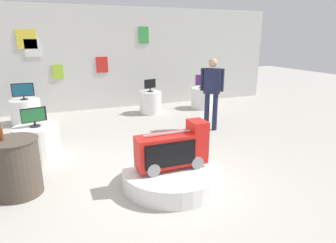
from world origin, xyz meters
The scene contains 15 objects.
ground_plane centered at (0.00, 0.00, 0.00)m, with size 30.00×30.00×0.00m, color #B2ADA3.
back_wall_display centered at (-0.01, 5.39, 1.57)m, with size 12.34×0.13×3.13m.
main_display_pedestal centered at (0.37, -0.10, 0.14)m, with size 1.52×1.52×0.28m, color white.
novelty_firetruck_tv centered at (0.39, -0.11, 0.57)m, with size 1.10×0.40×0.72m.
display_pedestal_left_rear centered at (-1.98, 4.35, 0.33)m, with size 0.75×0.75×0.65m, color white.
tv_on_left_rear centered at (-1.98, 4.34, 0.89)m, with size 0.53×0.18×0.43m.
display_pedestal_center_rear centered at (1.43, 4.24, 0.33)m, with size 0.66×0.66×0.65m, color white.
tv_on_center_rear centered at (1.43, 4.23, 0.86)m, with size 0.38×0.18×0.37m.
display_pedestal_right_rear centered at (3.19, 4.25, 0.33)m, with size 0.70×0.70×0.65m, color white.
tv_on_right_rear centered at (3.19, 4.24, 0.88)m, with size 0.51×0.23×0.44m.
display_pedestal_far_right centered at (-1.59, 1.66, 0.33)m, with size 0.80×0.80×0.65m, color white.
tv_on_far_right centered at (-1.60, 1.66, 0.85)m, with size 0.42×0.18×0.35m.
side_table_round centered at (-1.81, 0.45, 0.43)m, with size 0.68×0.68×0.84m.
bottle_on_side_table centered at (-1.94, 0.45, 0.94)m, with size 0.06×0.06×0.23m.
shopper_browsing_near_truck centered at (2.31, 2.14, 1.02)m, with size 0.47×0.39×1.74m.
Camera 1 is at (-1.16, -3.88, 2.22)m, focal length 30.90 mm.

